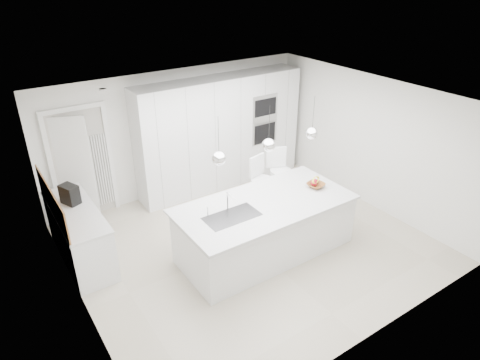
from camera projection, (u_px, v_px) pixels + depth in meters
floor at (250, 244)px, 7.28m from camera, size 5.50×5.50×0.00m
wall_back at (179, 132)px, 8.55m from camera, size 5.50×0.00×5.50m
wall_left at (71, 235)px, 5.34m from camera, size 0.00×5.00×5.00m
ceiling at (252, 101)px, 6.14m from camera, size 5.50×5.50×0.00m
tall_cabinets at (221, 133)px, 8.78m from camera, size 3.60×0.60×2.30m
oven_stack at (265, 120)px, 8.90m from camera, size 0.62×0.04×1.05m
doorway_frame at (82, 166)px, 7.66m from camera, size 1.11×0.08×2.13m
hallway_door at (69, 171)px, 7.51m from camera, size 0.76×0.38×2.00m
radiator at (102, 170)px, 7.90m from camera, size 0.32×0.04×1.40m
left_base_cabinets at (80, 236)px, 6.75m from camera, size 0.60×1.80×0.86m
left_worktop at (75, 211)px, 6.54m from camera, size 0.62×1.82×0.04m
oak_backsplash at (52, 201)px, 6.28m from camera, size 0.02×1.80×0.50m
island_base at (266, 229)px, 6.91m from camera, size 2.80×1.20×0.86m
island_worktop at (265, 204)px, 6.74m from camera, size 2.84×1.40×0.04m
island_sink at (232, 221)px, 6.41m from camera, size 0.84×0.44×0.18m
island_tap at (227, 201)px, 6.48m from camera, size 0.02×0.02×0.30m
pendant_left at (219, 159)px, 5.82m from camera, size 0.20×0.20×0.20m
pendant_mid at (269, 145)px, 6.24m from camera, size 0.20×0.20×0.20m
pendant_right at (312, 133)px, 6.66m from camera, size 0.20×0.20×0.20m
fruit_bowl at (316, 185)px, 7.19m from camera, size 0.34×0.34×0.07m
espresso_machine at (70, 194)px, 6.66m from camera, size 0.29×0.34×0.31m
bar_stool_left at (261, 189)px, 7.79m from camera, size 0.52×0.63×1.19m
bar_stool_right at (280, 180)px, 8.08m from camera, size 0.59×0.67×1.21m
apple_a at (314, 183)px, 7.17m from camera, size 0.08×0.08×0.08m
apple_b at (315, 181)px, 7.23m from camera, size 0.08×0.08×0.08m
apple_c at (313, 183)px, 7.17m from camera, size 0.08×0.08×0.08m
banana_bunch at (316, 180)px, 7.17m from camera, size 0.25×0.18×0.22m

